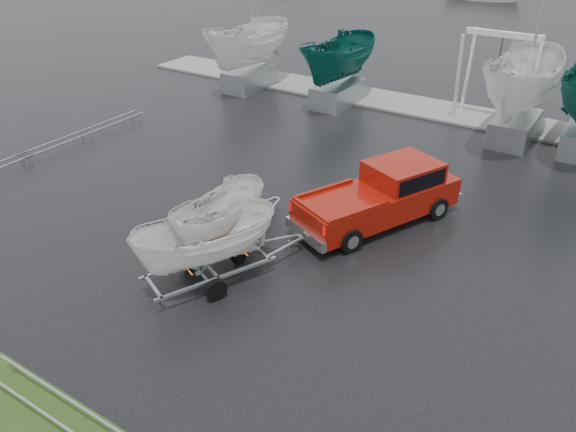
{
  "coord_description": "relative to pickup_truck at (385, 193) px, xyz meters",
  "views": [
    {
      "loc": [
        10.95,
        -13.64,
        9.29
      ],
      "look_at": [
        3.27,
        -1.7,
        1.2
      ],
      "focal_mm": 35.0,
      "sensor_mm": 36.0,
      "label": 1
    }
  ],
  "objects": [
    {
      "name": "trailer_parked",
      "position": [
        -3.27,
        -4.39,
        1.38
      ],
      "size": [
        1.78,
        3.61,
        4.33
      ],
      "rotation": [
        0.0,
        0.0,
        0.01
      ],
      "color": "#989BA1",
      "rests_on": "ground"
    },
    {
      "name": "boat_hoist",
      "position": [
        0.28,
        11.42,
        1.69
      ],
      "size": [
        3.3,
        2.18,
        4.12
      ],
      "color": "silver",
      "rests_on": "ground"
    },
    {
      "name": "dock",
      "position": [
        -4.9,
        11.42,
        -0.93
      ],
      "size": [
        30.0,
        3.0,
        0.12
      ],
      "primitive_type": "cube",
      "color": "gray",
      "rests_on": "ground"
    },
    {
      "name": "keelboat_2",
      "position": [
        1.87,
        9.42,
        3.4
      ],
      "size": [
        2.76,
        3.2,
        10.94
      ],
      "color": "#989BA1",
      "rests_on": "ground"
    },
    {
      "name": "moored_boat_1",
      "position": [
        -10.15,
        47.27,
        -0.98
      ],
      "size": [
        3.25,
        3.18,
        12.0
      ],
      "rotation": [
        0.0,
        0.0,
        1.63
      ],
      "color": "silver",
      "rests_on": "ground"
    },
    {
      "name": "keelboat_1",
      "position": [
        -6.9,
        9.62,
        2.67
      ],
      "size": [
        2.31,
        3.2,
        7.25
      ],
      "color": "#989BA1",
      "rests_on": "ground"
    },
    {
      "name": "pickup_truck",
      "position": [
        0.0,
        0.0,
        0.0
      ],
      "size": [
        4.08,
        5.96,
        1.89
      ],
      "rotation": [
        0.0,
        0.0,
        -0.42
      ],
      "color": "maroon",
      "rests_on": "ground"
    },
    {
      "name": "trailer_hitched",
      "position": [
        -2.6,
        -5.77,
        1.56
      ],
      "size": [
        2.55,
        3.77,
        4.67
      ],
      "rotation": [
        0.0,
        0.0,
        -0.42
      ],
      "color": "#989BA1",
      "rests_on": "ground"
    },
    {
      "name": "keelboat_0",
      "position": [
        -12.29,
        9.42,
        2.98
      ],
      "size": [
        2.49,
        3.2,
        10.67
      ],
      "color": "#989BA1",
      "rests_on": "ground"
    },
    {
      "name": "ground_plane",
      "position": [
        -4.9,
        -1.58,
        -0.98
      ],
      "size": [
        120.0,
        120.0,
        0.0
      ],
      "primitive_type": "plane",
      "color": "black",
      "rests_on": "ground"
    },
    {
      "name": "mast_rack_0",
      "position": [
        -13.9,
        -0.58,
        -0.63
      ],
      "size": [
        0.56,
        6.5,
        0.06
      ],
      "rotation": [
        0.0,
        0.0,
        1.57
      ],
      "color": "#989BA1",
      "rests_on": "ground"
    }
  ]
}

